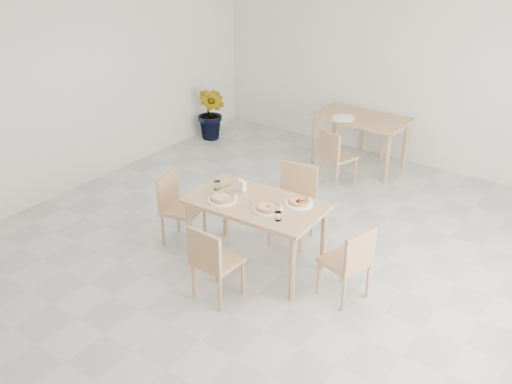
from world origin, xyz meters
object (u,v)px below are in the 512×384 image
Objects in this scene: pizza_pepperoni at (299,201)px; plate_empty at (343,118)px; chair_north at (295,197)px; tumbler_b at (278,216)px; tumbler_a at (217,185)px; potted_plant at (212,113)px; chair_south at (212,259)px; plate_margherita at (268,209)px; chair_back_n at (387,118)px; main_table at (256,210)px; second_table at (361,123)px; pizza_margherita at (268,207)px; plate_mushroom at (223,200)px; napkin_holder at (242,186)px; chair_west at (177,204)px; pizza_mushroom at (223,198)px; plate_pepperoni at (299,203)px; chair_back_s at (335,154)px; chair_east at (351,259)px.

pizza_pepperoni reaches higher than plate_empty.
chair_north is 1.02m from tumbler_b.
potted_plant is (-2.20, 2.53, -0.36)m from tumbler_a.
chair_north is 0.69m from pizza_pepperoni.
plate_margherita is (0.17, 0.66, 0.30)m from chair_south.
chair_north is at bearing -66.95° from chair_back_n.
chair_south is at bearing -123.50° from tumbler_b.
second_table is at bearing 93.29° from main_table.
second_table is at bearing 54.10° from plate_empty.
pizza_margherita is at bearing 150.13° from tumbler_b.
chair_north is 0.98m from plate_mushroom.
plate_empty is (-0.24, 2.62, -0.05)m from napkin_holder.
chair_west is 0.77m from plate_mushroom.
plate_margherita is 1.06× the size of pizza_mushroom.
chair_north is at bearing 71.79° from plate_mushroom.
plate_margherita is at bearing -122.94° from plate_pepperoni.
chair_west is 1.03× the size of chair_back_s.
second_table is at bearing 86.91° from tumbler_a.
second_table is at bearing -25.86° from chair_west.
tumbler_b is at bearing -0.60° from plate_mushroom.
plate_mushroom is 0.68m from tumbler_b.
plate_pepperoni is 3.86m from potted_plant.
chair_east is 3.24m from second_table.
chair_west is 3.13m from second_table.
plate_pepperoni is 3.11× the size of tumbler_a.
chair_back_s reaches higher than plate_mushroom.
napkin_holder is (-0.63, -0.11, 0.03)m from pizza_pepperoni.
chair_north is 2.94× the size of pizza_margherita.
potted_plant reaches higher than chair_south.
chair_east reaches higher than plate_pepperoni.
potted_plant is at bearing -169.94° from second_table.
plate_pepperoni is 2.82m from second_table.
pizza_pepperoni reaches higher than chair_back_s.
chair_west is at bearing -166.84° from plate_pepperoni.
chair_north is at bearing 86.38° from main_table.
pizza_margherita reaches higher than plate_pepperoni.
tumbler_a reaches higher than plate_pepperoni.
tumbler_b reaches higher than second_table.
pizza_pepperoni is 2.65m from plate_empty.
pizza_margherita reaches higher than second_table.
plate_empty is (-0.21, -0.99, 0.23)m from chair_back_n.
chair_back_s is at bearing 85.35° from tumbler_a.
pizza_mushroom is 0.28m from napkin_holder.
chair_back_n is (0.01, 3.88, -0.25)m from pizza_mushroom.
chair_back_s is (-0.51, 2.26, -0.33)m from pizza_margherita.
chair_west is 2.88× the size of pizza_mushroom.
pizza_mushroom is at bearing -116.57° from plate_mushroom.
pizza_mushroom is (0.71, -0.07, 0.32)m from chair_west.
chair_back_n reaches higher than pizza_pepperoni.
pizza_margherita and pizza_pepperoni have the same top height.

